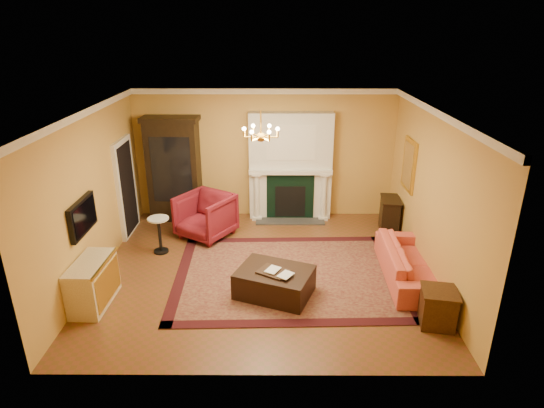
{
  "coord_description": "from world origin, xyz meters",
  "views": [
    {
      "loc": [
        0.22,
        -7.49,
        4.31
      ],
      "look_at": [
        0.18,
        0.3,
        1.22
      ],
      "focal_mm": 30.0,
      "sensor_mm": 36.0,
      "label": 1
    }
  ],
  "objects_px": {
    "coral_sofa": "(409,258)",
    "leather_ottoman": "(275,282)",
    "china_cabinet": "(174,171)",
    "end_table": "(438,308)",
    "wingback_armchair": "(205,214)",
    "console_table": "(389,215)",
    "pedestal_table": "(159,232)",
    "commode": "(93,283)"
  },
  "relations": [
    {
      "from": "commode",
      "to": "coral_sofa",
      "type": "bearing_deg",
      "value": 10.78
    },
    {
      "from": "leather_ottoman",
      "to": "china_cabinet",
      "type": "bearing_deg",
      "value": 146.24
    },
    {
      "from": "coral_sofa",
      "to": "end_table",
      "type": "relative_size",
      "value": 3.77
    },
    {
      "from": "commode",
      "to": "wingback_armchair",
      "type": "bearing_deg",
      "value": 62.23
    },
    {
      "from": "wingback_armchair",
      "to": "commode",
      "type": "height_order",
      "value": "wingback_armchair"
    },
    {
      "from": "wingback_armchair",
      "to": "console_table",
      "type": "relative_size",
      "value": 1.42
    },
    {
      "from": "china_cabinet",
      "to": "end_table",
      "type": "distance_m",
      "value": 6.39
    },
    {
      "from": "china_cabinet",
      "to": "end_table",
      "type": "bearing_deg",
      "value": -38.28
    },
    {
      "from": "commode",
      "to": "end_table",
      "type": "height_order",
      "value": "commode"
    },
    {
      "from": "pedestal_table",
      "to": "coral_sofa",
      "type": "bearing_deg",
      "value": -11.9
    },
    {
      "from": "china_cabinet",
      "to": "console_table",
      "type": "bearing_deg",
      "value": -5.85
    },
    {
      "from": "end_table",
      "to": "leather_ottoman",
      "type": "relative_size",
      "value": 0.47
    },
    {
      "from": "pedestal_table",
      "to": "commode",
      "type": "distance_m",
      "value": 1.95
    },
    {
      "from": "coral_sofa",
      "to": "end_table",
      "type": "bearing_deg",
      "value": -174.89
    },
    {
      "from": "wingback_armchair",
      "to": "coral_sofa",
      "type": "relative_size",
      "value": 0.49
    },
    {
      "from": "end_table",
      "to": "console_table",
      "type": "bearing_deg",
      "value": 89.0
    },
    {
      "from": "pedestal_table",
      "to": "leather_ottoman",
      "type": "xyz_separation_m",
      "value": [
        2.3,
        -1.54,
        -0.2
      ]
    },
    {
      "from": "wingback_armchair",
      "to": "leather_ottoman",
      "type": "bearing_deg",
      "value": -24.67
    },
    {
      "from": "commode",
      "to": "coral_sofa",
      "type": "xyz_separation_m",
      "value": [
        5.38,
        0.83,
        0.03
      ]
    },
    {
      "from": "china_cabinet",
      "to": "end_table",
      "type": "height_order",
      "value": "china_cabinet"
    },
    {
      "from": "china_cabinet",
      "to": "leather_ottoman",
      "type": "relative_size",
      "value": 1.91
    },
    {
      "from": "wingback_armchair",
      "to": "console_table",
      "type": "height_order",
      "value": "wingback_armchair"
    },
    {
      "from": "china_cabinet",
      "to": "coral_sofa",
      "type": "bearing_deg",
      "value": -27.84
    },
    {
      "from": "wingback_armchair",
      "to": "coral_sofa",
      "type": "xyz_separation_m",
      "value": [
        3.9,
        -1.75,
        -0.11
      ]
    },
    {
      "from": "china_cabinet",
      "to": "coral_sofa",
      "type": "height_order",
      "value": "china_cabinet"
    },
    {
      "from": "coral_sofa",
      "to": "leather_ottoman",
      "type": "xyz_separation_m",
      "value": [
        -2.42,
        -0.55,
        -0.18
      ]
    },
    {
      "from": "pedestal_table",
      "to": "commode",
      "type": "xyz_separation_m",
      "value": [
        -0.66,
        -1.83,
        -0.05
      ]
    },
    {
      "from": "pedestal_table",
      "to": "console_table",
      "type": "relative_size",
      "value": 1.02
    },
    {
      "from": "pedestal_table",
      "to": "leather_ottoman",
      "type": "distance_m",
      "value": 2.78
    },
    {
      "from": "pedestal_table",
      "to": "coral_sofa",
      "type": "distance_m",
      "value": 4.82
    },
    {
      "from": "china_cabinet",
      "to": "leather_ottoman",
      "type": "bearing_deg",
      "value": -52.63
    },
    {
      "from": "china_cabinet",
      "to": "pedestal_table",
      "type": "bearing_deg",
      "value": -87.27
    },
    {
      "from": "coral_sofa",
      "to": "console_table",
      "type": "bearing_deg",
      "value": -1.48
    },
    {
      "from": "commode",
      "to": "pedestal_table",
      "type": "bearing_deg",
      "value": 72.09
    },
    {
      "from": "pedestal_table",
      "to": "leather_ottoman",
      "type": "bearing_deg",
      "value": -33.84
    },
    {
      "from": "commode",
      "to": "console_table",
      "type": "bearing_deg",
      "value": 29.62
    },
    {
      "from": "pedestal_table",
      "to": "console_table",
      "type": "bearing_deg",
      "value": 12.31
    },
    {
      "from": "pedestal_table",
      "to": "end_table",
      "type": "distance_m",
      "value": 5.34
    },
    {
      "from": "wingback_armchair",
      "to": "console_table",
      "type": "bearing_deg",
      "value": 36.75
    },
    {
      "from": "china_cabinet",
      "to": "end_table",
      "type": "relative_size",
      "value": 4.06
    },
    {
      "from": "wingback_armchair",
      "to": "console_table",
      "type": "distance_m",
      "value": 4.05
    },
    {
      "from": "end_table",
      "to": "wingback_armchair",
      "type": "bearing_deg",
      "value": 141.84
    }
  ]
}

